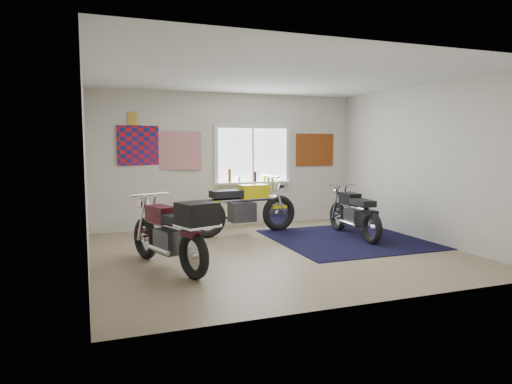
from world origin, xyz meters
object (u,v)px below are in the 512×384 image
object	(u,v)px
maroon_tourer	(173,233)
navy_rug	(347,239)
black_chrome_bike	(354,215)
yellow_triumph	(244,209)

from	to	relation	value
maroon_tourer	navy_rug	bearing A→B (deg)	-93.36
navy_rug	black_chrome_bike	world-z (taller)	black_chrome_bike
yellow_triumph	maroon_tourer	world-z (taller)	yellow_triumph
navy_rug	maroon_tourer	distance (m)	3.39
navy_rug	yellow_triumph	xyz separation A→B (m)	(-1.55, 1.09, 0.47)
navy_rug	maroon_tourer	world-z (taller)	maroon_tourer
navy_rug	black_chrome_bike	distance (m)	0.48
maroon_tourer	black_chrome_bike	bearing A→B (deg)	-92.14
yellow_triumph	maroon_tourer	bearing A→B (deg)	-136.52
black_chrome_bike	maroon_tourer	world-z (taller)	maroon_tourer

